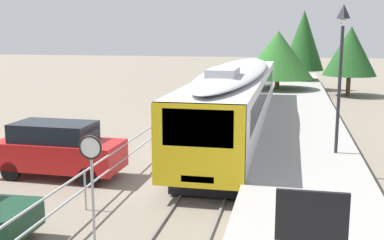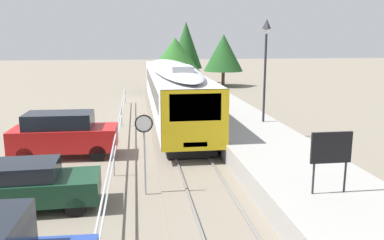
% 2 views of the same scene
% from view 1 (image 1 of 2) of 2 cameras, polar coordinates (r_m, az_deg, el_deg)
% --- Properties ---
extents(ground_plane, '(160.00, 160.00, 0.00)m').
position_cam_1_polar(ground_plane, '(23.89, -2.08, -2.24)').
color(ground_plane, slate).
extents(track_rails, '(3.20, 60.00, 0.14)m').
position_cam_1_polar(track_rails, '(23.36, 5.09, -2.48)').
color(track_rails, slate).
rests_on(track_rails, ground).
extents(commuter_train, '(2.82, 20.75, 3.74)m').
position_cam_1_polar(commuter_train, '(23.89, 5.43, 2.96)').
color(commuter_train, silver).
rests_on(commuter_train, track_rails).
extents(station_platform, '(3.90, 60.00, 0.90)m').
position_cam_1_polar(station_platform, '(23.14, 13.13, -1.80)').
color(station_platform, '#999691').
rests_on(station_platform, ground).
extents(platform_lamp_mid_platform, '(0.34, 0.34, 5.35)m').
position_cam_1_polar(platform_lamp_mid_platform, '(17.77, 17.54, 7.92)').
color(platform_lamp_mid_platform, '#232328').
rests_on(platform_lamp_mid_platform, station_platform).
extents(platform_notice_board, '(1.20, 0.08, 1.80)m').
position_cam_1_polar(platform_notice_board, '(8.33, 14.19, -11.63)').
color(platform_notice_board, '#232328').
rests_on(platform_notice_board, station_platform).
extents(speed_limit_sign, '(0.61, 0.10, 2.81)m').
position_cam_1_polar(speed_limit_sign, '(11.98, -12.06, -4.99)').
color(speed_limit_sign, '#9EA0A5').
rests_on(speed_limit_sign, ground).
extents(carpark_fence, '(0.06, 36.06, 1.25)m').
position_cam_1_polar(carpark_fence, '(14.60, -12.77, -7.17)').
color(carpark_fence, '#9EA0A5').
rests_on(carpark_fence, ground).
extents(parked_suv_red, '(4.64, 2.00, 2.04)m').
position_cam_1_polar(parked_suv_red, '(18.10, -15.77, -3.36)').
color(parked_suv_red, red).
rests_on(parked_suv_red, ground).
extents(tree_behind_carpark, '(5.49, 5.49, 5.38)m').
position_cam_1_polar(tree_behind_carpark, '(37.55, 10.31, 7.73)').
color(tree_behind_carpark, brown).
rests_on(tree_behind_carpark, ground).
extents(tree_behind_station_far, '(4.39, 4.39, 5.77)m').
position_cam_1_polar(tree_behind_station_far, '(41.71, 18.51, 7.88)').
color(tree_behind_station_far, brown).
rests_on(tree_behind_station_far, ground).
extents(tree_distant_left, '(3.81, 3.81, 7.26)m').
position_cam_1_polar(tree_distant_left, '(45.18, 13.28, 9.31)').
color(tree_distant_left, brown).
rests_on(tree_distant_left, ground).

